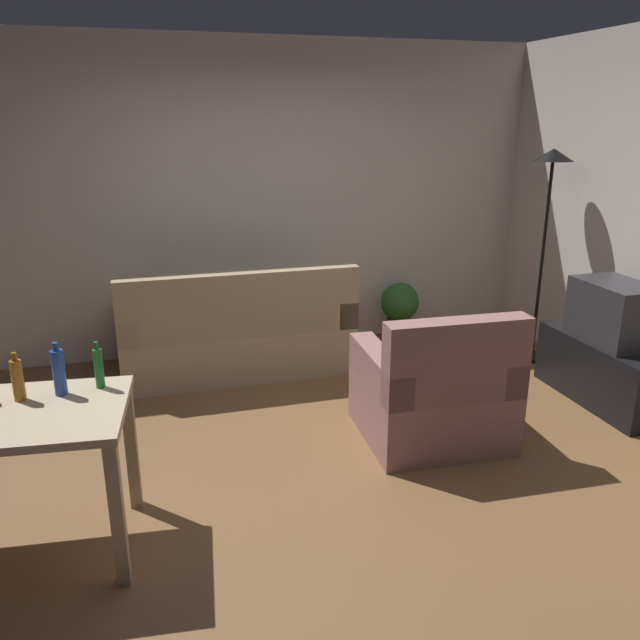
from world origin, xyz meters
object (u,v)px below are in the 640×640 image
(tv_stand, at_px, (606,371))
(torchiere_lamp, at_px, (549,198))
(couch, at_px, (237,336))
(potted_plant, at_px, (400,308))
(tv, at_px, (615,312))
(bottle_green, at_px, (99,368))
(bottle_blue, at_px, (59,372))
(armchair, at_px, (435,394))
(bottle_amber, at_px, (18,380))

(tv_stand, xyz_separation_m, torchiere_lamp, (0.00, 0.91, 1.17))
(tv_stand, bearing_deg, couch, 62.08)
(tv_stand, height_order, torchiere_lamp, torchiere_lamp)
(potted_plant, bearing_deg, tv_stand, -59.98)
(tv_stand, height_order, tv, tv)
(tv, relative_size, bottle_green, 2.49)
(couch, distance_m, bottle_green, 2.18)
(bottle_green, bearing_deg, bottle_blue, -168.75)
(couch, height_order, armchair, same)
(tv_stand, height_order, potted_plant, potted_plant)
(bottle_amber, bearing_deg, couch, 55.25)
(potted_plant, relative_size, bottle_blue, 2.13)
(tv_stand, distance_m, bottle_green, 3.61)
(tv_stand, bearing_deg, potted_plant, 30.02)
(tv, distance_m, potted_plant, 1.96)
(torchiere_lamp, xyz_separation_m, bottle_amber, (-3.89, -1.48, -0.55))
(potted_plant, height_order, bottle_amber, bottle_amber)
(tv_stand, distance_m, torchiere_lamp, 1.49)
(torchiere_lamp, xyz_separation_m, potted_plant, (-0.96, 0.75, -1.08))
(torchiere_lamp, distance_m, bottle_green, 3.84)
(tv_stand, xyz_separation_m, potted_plant, (-0.96, 1.67, 0.09))
(armchair, bearing_deg, tv, -170.14)
(tv_stand, distance_m, potted_plant, 1.93)
(armchair, bearing_deg, potted_plant, -103.26)
(armchair, distance_m, bottle_blue, 2.31)
(bottle_amber, bearing_deg, bottle_green, 8.00)
(torchiere_lamp, distance_m, bottle_amber, 4.19)
(couch, distance_m, torchiere_lamp, 2.82)
(bottle_blue, bearing_deg, tv_stand, 8.47)
(tv, xyz_separation_m, bottle_blue, (-3.71, -0.55, 0.18))
(tv, height_order, potted_plant, tv)
(bottle_green, bearing_deg, bottle_amber, -172.00)
(bottle_green, bearing_deg, torchiere_lamp, 22.07)
(bottle_blue, bearing_deg, couch, 58.91)
(bottle_amber, xyz_separation_m, bottle_green, (0.36, 0.05, -0.00))
(armchair, relative_size, bottle_blue, 3.50)
(tv, relative_size, potted_plant, 1.05)
(tv_stand, bearing_deg, torchiere_lamp, 0.00)
(couch, relative_size, tv, 3.14)
(bottle_amber, distance_m, bottle_green, 0.37)
(potted_plant, distance_m, bottle_amber, 3.72)
(couch, bearing_deg, potted_plant, -168.88)
(tv_stand, xyz_separation_m, tv, (0.00, -0.00, 0.46))
(tv, height_order, bottle_green, bottle_green)
(armchair, relative_size, bottle_amber, 3.89)
(bottle_blue, bearing_deg, armchair, 9.40)
(couch, xyz_separation_m, bottle_green, (-0.97, -1.87, 0.56))
(bottle_amber, xyz_separation_m, bottle_blue, (0.18, 0.02, 0.01))
(armchair, relative_size, bottle_green, 3.90)
(couch, height_order, tv, same)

